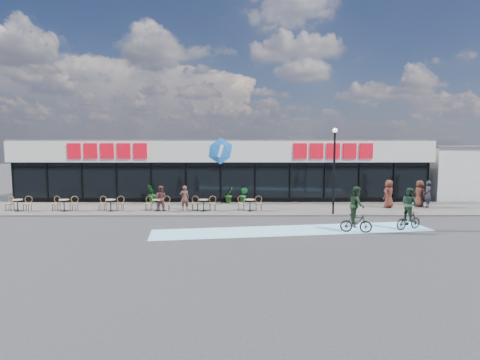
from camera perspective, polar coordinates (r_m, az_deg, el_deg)
The scene contains 22 objects.
ground at distance 20.37m, azimuth -3.87°, elevation -6.70°, with size 120.00×120.00×0.00m, color #28282B.
sidewalk at distance 24.77m, azimuth -3.21°, elevation -4.37°, with size 44.00×5.00×0.10m, color #57524D.
bike_lane at distance 19.06m, azimuth 8.04°, elevation -7.59°, with size 14.00×2.20×0.01m, color #7BC7E9.
building at distance 29.88m, azimuth -2.69°, elevation 1.76°, with size 30.60×6.57×4.75m.
neighbour_building at distance 36.42m, azimuth 31.63°, elevation 1.19°, with size 9.20×7.20×4.11m.
lamp_post at distance 22.91m, azimuth 14.16°, elevation 2.48°, with size 0.28×0.28×5.14m.
bistro_set_0 at distance 27.39m, azimuth -30.69°, elevation -3.12°, with size 1.54×0.62×0.90m.
bistro_set_1 at distance 26.03m, azimuth -25.14°, elevation -3.28°, with size 1.54×0.62×0.90m.
bistro_set_2 at distance 24.95m, azimuth -19.04°, elevation -3.42°, with size 1.54×0.62×0.90m.
bistro_set_3 at distance 24.16m, azimuth -12.47°, elevation -3.53°, with size 1.54×0.62×0.90m.
bistro_set_4 at distance 23.72m, azimuth -5.55°, elevation -3.60°, with size 1.54×0.62×0.90m.
bistro_set_5 at distance 23.63m, azimuth 1.53°, elevation -3.61°, with size 1.54×0.62×0.90m.
potted_plant_left at distance 27.50m, azimuth -13.31°, elevation -2.00°, with size 0.74×0.59×1.34m, color #1B5F1E.
potted_plant_mid at distance 26.84m, azimuth 0.53°, elevation -2.26°, with size 0.62×0.50×1.13m, color #1B5F29.
potted_plant_right at distance 26.71m, azimuth -1.68°, elevation -2.25°, with size 0.64×0.52×1.17m, color #235418.
patron_left at distance 24.05m, azimuth -8.45°, elevation -2.71°, with size 0.57×0.38×1.57m, color #4C2C27.
patron_right at distance 24.07m, azimuth -11.97°, elevation -2.74°, with size 0.77×0.60×1.59m, color #502A29.
pedestrian_a at distance 27.61m, azimuth 26.68°, elevation -1.94°, with size 0.66×0.43×1.80m, color black.
pedestrian_b at distance 27.77m, azimuth 25.68°, elevation -1.87°, with size 0.87×0.57×1.78m, color #3E1C16.
pedestrian_c at distance 26.52m, azimuth 21.73°, elevation -1.97°, with size 0.90×0.59×1.85m, color #451E18.
cyclist_a at distance 19.10m, azimuth 17.32°, elevation -4.59°, with size 1.56×1.00×2.26m.
cyclist_b at distance 20.67m, azimuth 24.35°, elevation -4.34°, with size 1.60×1.00×2.13m.
Camera 1 is at (1.29, -19.86, 4.34)m, focal length 28.00 mm.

